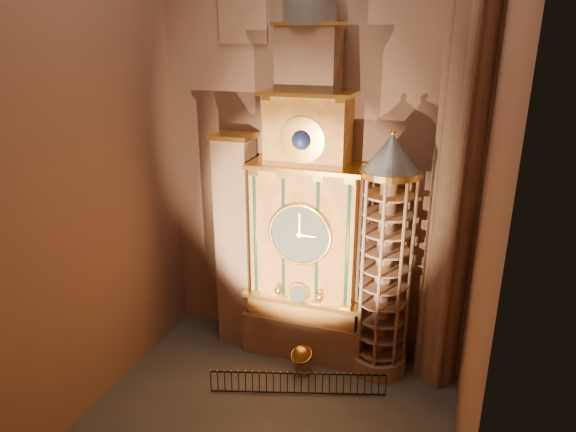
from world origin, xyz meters
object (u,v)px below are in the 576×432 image
at_px(portrait_tower, 237,241).
at_px(celestial_globe, 301,357).
at_px(astronomical_clock, 307,219).
at_px(iron_railing, 298,383).
at_px(stair_turret, 384,261).

xyz_separation_m(portrait_tower, celestial_globe, (3.77, -1.83, -4.31)).
relative_size(astronomical_clock, iron_railing, 2.39).
height_order(astronomical_clock, celestial_globe, astronomical_clock).
distance_m(astronomical_clock, stair_turret, 3.78).
relative_size(celestial_globe, iron_railing, 0.20).
relative_size(portrait_tower, iron_railing, 1.46).
distance_m(stair_turret, iron_railing, 6.24).
bearing_deg(stair_turret, celestial_globe, -153.58).
height_order(astronomical_clock, stair_turret, astronomical_clock).
height_order(portrait_tower, stair_turret, stair_turret).
height_order(portrait_tower, celestial_globe, portrait_tower).
height_order(astronomical_clock, portrait_tower, astronomical_clock).
bearing_deg(celestial_globe, astronomical_clock, 101.57).
distance_m(astronomical_clock, portrait_tower, 3.73).
distance_m(astronomical_clock, iron_railing, 6.95).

